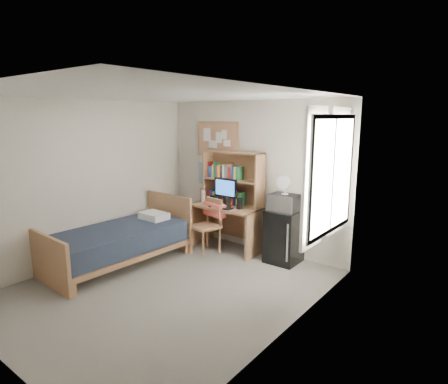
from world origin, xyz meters
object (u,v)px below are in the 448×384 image
Objects in this scene: desk at (228,227)px; monitor at (226,193)px; microwave at (284,203)px; bed at (118,246)px; desk_chair at (205,226)px; mini_fridge at (284,236)px; desk_fan at (285,186)px; speaker_right at (240,204)px; bulletin_board at (218,139)px; speaker_left at (212,200)px.

desk is 0.64m from monitor.
bed is at bearing -140.71° from microwave.
desk is at bearing 62.83° from bed.
desk_chair is 1.48m from bed.
desk_chair is at bearing -161.12° from mini_fridge.
microwave is 1.66× the size of desk_fan.
desk_chair is 3.47× the size of desk_fan.
desk is at bearing -178.38° from microwave.
mini_fridge is (1.10, 0.06, 0.04)m from desk.
speaker_right is (0.30, -0.06, 0.49)m from desk.
microwave is at bearing 5.23° from monitor.
desk_fan is at bearing 31.44° from desk_chair.
bulletin_board is 0.99× the size of desk_chair.
desk_chair is at bearing -161.92° from desk_fan.
bulletin_board is 6.04× the size of speaker_left.
mini_fridge reaches higher than bed.
speaker_right is (0.60, 0.00, 0.02)m from speaker_left.
desk_fan is (1.10, 0.10, 0.23)m from monitor.
speaker_right is (0.78, -0.38, -1.04)m from bulletin_board.
microwave is at bearing 2.11° from desk.
bed is at bearing -120.52° from monitor.
monitor is (0.48, -0.38, -0.89)m from bulletin_board.
bulletin_board is at bearing 79.23° from bed.
monitor is 1.78× the size of desk_fan.
monitor is (-1.10, -0.12, 0.60)m from mini_fridge.
speaker_left is at bearing -180.00° from monitor.
bed is (-0.75, -1.26, -0.18)m from desk_chair.
bulletin_board is 1.93× the size of monitor.
bulletin_board reaches higher than desk.
bulletin_board is 1.64m from desk_chair.
speaker_left is at bearing -180.00° from speaker_right.
speaker_left is 0.84× the size of speaker_right.
bulletin_board is 2.18m from mini_fridge.
desk_fan reaches higher than mini_fridge.
mini_fridge is at bearing 32.24° from desk_chair.
desk_fan is (2.04, 1.70, 0.97)m from bed.
desk_chair is 1.10× the size of mini_fridge.
monitor is (0.19, 0.33, 0.56)m from desk_chair.
speaker_right is at bearing -171.89° from mini_fridge.
microwave is (1.57, -0.28, -0.93)m from bulletin_board.
desk_chair is 0.67m from monitor.
speaker_left is at bearing -175.56° from mini_fridge.
mini_fridge is (1.28, 0.45, -0.04)m from desk_chair.
bulletin_board is at bearing 115.15° from speaker_left.
desk_chair reaches higher than desk.
speaker_left is at bearing 70.56° from bed.
speaker_right is (-0.80, -0.12, 0.45)m from mini_fridge.
speaker_right is 0.41× the size of microwave.
speaker_left reaches higher than bed.
speaker_left is at bearing -176.38° from desk_fan.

